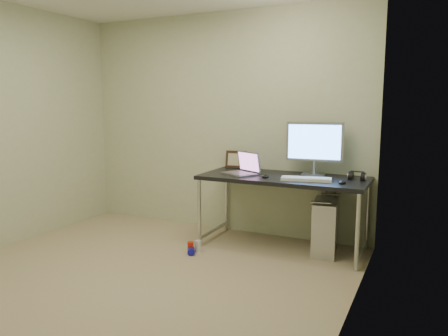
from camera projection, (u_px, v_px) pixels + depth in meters
floor at (131, 281)px, 3.68m from camera, size 3.50×3.50×0.00m
wall_back at (222, 123)px, 5.05m from camera, size 3.50×0.02×2.50m
wall_right at (350, 141)px, 2.74m from camera, size 0.02×3.50×2.50m
desk at (283, 184)px, 4.43m from camera, size 1.67×0.73×0.75m
tower_computer at (325, 226)px, 4.35m from camera, size 0.29×0.54×0.57m
cable_a at (327, 207)px, 4.59m from camera, size 0.01×0.16×0.69m
cable_b at (335, 210)px, 4.54m from camera, size 0.02×0.11×0.71m
can_red at (191, 247)px, 4.36m from camera, size 0.08×0.08×0.11m
can_white at (198, 246)px, 4.39m from camera, size 0.08×0.08×0.12m
can_blue at (191, 251)px, 4.33m from camera, size 0.13×0.15×0.07m
laptop at (243, 169)px, 4.54m from camera, size 0.42×0.40×0.23m
monitor at (315, 144)px, 4.45m from camera, size 0.58×0.19×0.54m
keyboard at (306, 179)px, 4.18m from camera, size 0.49×0.25×0.03m
mouse_right at (342, 182)px, 4.02m from camera, size 0.07×0.11×0.04m
mouse_left at (265, 176)px, 4.36m from camera, size 0.09×0.12×0.04m
headphones at (357, 177)px, 4.21m from camera, size 0.16×0.10×0.11m
picture_frame at (236, 159)px, 4.97m from camera, size 0.25×0.11×0.20m
webcam at (255, 163)px, 4.82m from camera, size 0.04×0.03×0.11m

